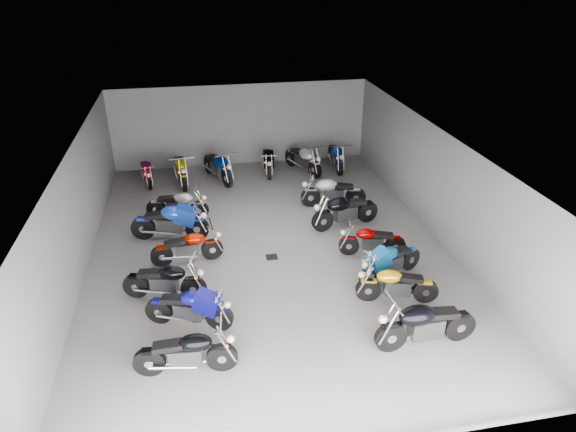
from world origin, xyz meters
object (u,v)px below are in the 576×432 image
object	(u,v)px
motorcycle_back_a	(146,172)
motorcycle_back_f	(336,156)
motorcycle_right_f	(332,192)
motorcycle_left_a	(187,353)
motorcycle_back_d	(268,160)
motorcycle_left_e	(171,222)
motorcycle_right_d	(372,240)
drain_grate	(272,257)
motorcycle_back_b	(181,169)
motorcycle_left_c	(165,281)
motorcycle_left_f	(178,204)
motorcycle_right_c	(390,261)
motorcycle_right_a	(425,324)
motorcycle_right_e	(345,211)
motorcycle_back_e	(303,159)
motorcycle_right_b	(396,284)
motorcycle_back_c	(218,166)
motorcycle_left_b	(190,308)
motorcycle_left_d	(188,247)

from	to	relation	value
motorcycle_back_a	motorcycle_back_f	distance (m)	7.28
motorcycle_back_a	motorcycle_right_f	bearing A→B (deg)	142.29
motorcycle_left_a	motorcycle_back_d	size ratio (longest dim) A/B	0.97
motorcycle_left_e	motorcycle_right_d	bearing A→B (deg)	81.75
drain_grate	motorcycle_back_b	xyz separation A→B (m)	(-2.43, 5.84, 0.54)
motorcycle_left_c	motorcycle_left_e	xyz separation A→B (m)	(0.09, 3.01, 0.06)
motorcycle_left_e	motorcycle_left_f	world-z (taller)	motorcycle_left_e
motorcycle_right_c	drain_grate	bearing A→B (deg)	37.22
motorcycle_left_f	motorcycle_back_f	distance (m)	6.94
motorcycle_left_a	motorcycle_right_c	xyz separation A→B (m)	(5.22, 2.49, -0.00)
drain_grate	motorcycle_left_f	bearing A→B (deg)	130.81
motorcycle_right_a	motorcycle_right_e	world-z (taller)	motorcycle_right_a
motorcycle_back_e	drain_grate	bearing A→B (deg)	46.48
motorcycle_right_c	motorcycle_back_a	distance (m)	10.08
motorcycle_back_d	motorcycle_back_f	world-z (taller)	motorcycle_back_f
motorcycle_left_a	motorcycle_left_e	xyz separation A→B (m)	(-0.38, 5.68, 0.06)
drain_grate	motorcycle_right_b	bearing A→B (deg)	-44.51
motorcycle_left_a	motorcycle_back_e	world-z (taller)	motorcycle_back_e
motorcycle_left_c	motorcycle_right_b	distance (m)	5.60
motorcycle_back_c	motorcycle_back_d	size ratio (longest dim) A/B	1.04
motorcycle_left_b	motorcycle_back_d	distance (m)	9.42
motorcycle_right_b	motorcycle_back_b	world-z (taller)	motorcycle_back_b
motorcycle_right_f	motorcycle_back_a	size ratio (longest dim) A/B	1.15
motorcycle_back_b	motorcycle_back_f	bearing A→B (deg)	177.22
motorcycle_back_c	motorcycle_back_f	world-z (taller)	motorcycle_back_c
motorcycle_left_a	motorcycle_right_b	world-z (taller)	motorcycle_left_a
motorcycle_left_b	motorcycle_right_b	distance (m)	4.91
motorcycle_left_a	motorcycle_right_a	size ratio (longest dim) A/B	0.90
motorcycle_left_e	motorcycle_right_d	xyz separation A→B (m)	(5.52, -1.98, -0.10)
motorcycle_right_a	motorcycle_back_e	xyz separation A→B (m)	(-0.41, 10.29, -0.01)
motorcycle_left_e	motorcycle_right_a	size ratio (longest dim) A/B	1.00
motorcycle_back_c	motorcycle_back_f	xyz separation A→B (m)	(4.65, 0.35, -0.03)
motorcycle_right_a	motorcycle_right_b	size ratio (longest dim) A/B	1.17
motorcycle_right_e	motorcycle_back_f	world-z (taller)	motorcycle_right_e
motorcycle_right_e	motorcycle_back_d	distance (m)	5.14
motorcycle_right_c	motorcycle_right_f	bearing A→B (deg)	-19.56
motorcycle_right_e	motorcycle_back_e	world-z (taller)	motorcycle_right_e
motorcycle_left_a	motorcycle_back_f	world-z (taller)	motorcycle_back_f
motorcycle_right_d	motorcycle_back_d	world-z (taller)	motorcycle_back_d
motorcycle_right_e	motorcycle_left_e	bearing A→B (deg)	74.82
motorcycle_back_c	motorcycle_right_e	bearing A→B (deg)	108.07
motorcycle_left_f	motorcycle_right_b	distance (m)	7.58
motorcycle_left_c	motorcycle_left_e	bearing A→B (deg)	-166.66
motorcycle_left_a	motorcycle_left_c	distance (m)	2.72
motorcycle_left_b	motorcycle_right_b	size ratio (longest dim) A/B	1.01
drain_grate	motorcycle_left_a	world-z (taller)	motorcycle_left_a
motorcycle_back_c	motorcycle_back_e	size ratio (longest dim) A/B	1.04
motorcycle_left_f	motorcycle_right_c	bearing A→B (deg)	64.77
motorcycle_left_d	motorcycle_right_d	distance (m)	5.08
motorcycle_right_f	motorcycle_back_e	xyz separation A→B (m)	(-0.30, 3.20, 0.02)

